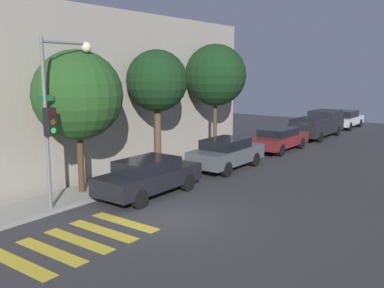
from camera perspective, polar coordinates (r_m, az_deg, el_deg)
name	(u,v)px	position (r m, az deg, el deg)	size (l,w,h in m)	color
ground_plane	(169,217)	(14.03, -3.04, -9.65)	(60.00, 60.00, 0.00)	#333335
sidewalk	(85,193)	(16.82, -14.05, -6.36)	(26.00, 1.86, 0.14)	gray
building_row	(15,95)	(19.76, -22.58, 6.09)	(26.00, 6.00, 7.28)	#A89E8E
crosswalk	(78,240)	(12.59, -14.95, -12.31)	(4.05, 2.60, 0.00)	gold
traffic_light_pole	(57,103)	(14.64, -17.51, 5.24)	(2.30, 0.56, 5.70)	slate
sedan_near_corner	(149,176)	(16.11, -5.76, -4.25)	(4.37, 1.75, 1.43)	black
sedan_middle	(226,153)	(20.40, 4.62, -1.17)	(4.25, 1.85, 1.48)	#4C5156
sedan_far_end	(279,139)	(25.40, 11.49, 0.72)	(4.61, 1.82, 1.35)	maroon
pickup_truck	(319,124)	(31.36, 16.57, 2.55)	(5.76, 1.94, 1.79)	black
sedan_tail_of_row	(345,119)	(36.91, 19.68, 3.18)	(4.53, 1.88, 1.42)	silver
tree_near_corner	(78,95)	(16.21, -14.98, 6.30)	(3.29, 3.29, 5.42)	#42301E
tree_midblock	(157,81)	(19.24, -4.68, 8.31)	(2.75, 2.75, 5.58)	brown
tree_far_end	(215,75)	(22.99, 3.14, 9.13)	(3.27, 3.27, 6.04)	#4C3823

